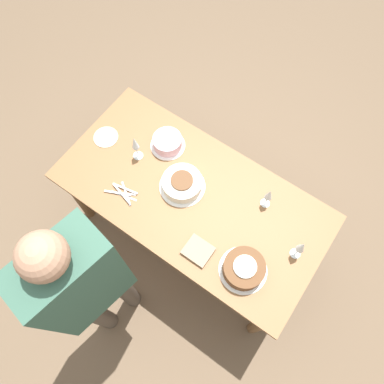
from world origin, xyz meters
TOP-DOWN VIEW (x-y plane):
  - ground_plane at (0.00, 0.00)m, footprint 12.00×12.00m
  - dining_table at (0.00, 0.00)m, footprint 1.68×0.84m
  - cake_center_white at (-0.08, 0.01)m, footprint 0.29×0.29m
  - cake_front_chocolate at (0.50, -0.21)m, footprint 0.28×0.28m
  - cake_back_decorated at (-0.33, 0.20)m, footprint 0.23×0.23m
  - wine_glass_near at (0.69, 0.04)m, footprint 0.06×0.06m
  - wine_glass_far at (0.39, 0.21)m, footprint 0.06×0.06m
  - wine_glass_extra at (-0.44, 0.03)m, footprint 0.06×0.06m
  - dessert_plate_left at (-0.70, 0.01)m, footprint 0.16×0.16m
  - fork_pile at (-0.35, -0.23)m, footprint 0.21×0.12m
  - napkin_stack at (0.23, -0.27)m, footprint 0.16×0.14m
  - person_cutting at (-0.08, -0.78)m, footprint 0.29×0.43m

SIDE VIEW (x-z plane):
  - ground_plane at x=0.00m, z-range 0.00..0.00m
  - dining_table at x=0.00m, z-range 0.26..1.01m
  - dessert_plate_left at x=-0.70m, z-range 0.74..0.75m
  - fork_pile at x=-0.35m, z-range 0.74..0.76m
  - napkin_stack at x=0.23m, z-range 0.74..0.76m
  - cake_back_decorated at x=-0.33m, z-range 0.74..0.83m
  - cake_center_white at x=-0.08m, z-range 0.74..0.83m
  - cake_front_chocolate at x=0.50m, z-range 0.74..0.84m
  - wine_glass_far at x=0.39m, z-range 0.77..0.96m
  - wine_glass_near at x=0.69m, z-range 0.78..0.98m
  - wine_glass_extra at x=-0.44m, z-range 0.78..0.99m
  - person_cutting at x=-0.08m, z-range 0.18..1.87m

